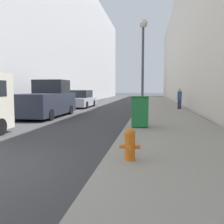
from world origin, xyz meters
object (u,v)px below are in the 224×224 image
at_px(lamppost, 143,53).
at_px(pickup_truck, 47,101).
at_px(trash_bin, 140,111).
at_px(pedestrian_on_sidewalk, 180,99).
at_px(parked_sedan_near, 81,99).
at_px(fire_hydrant, 130,143).

relative_size(lamppost, pickup_truck, 0.91).
xyz_separation_m(trash_bin, pedestrian_on_sidewalk, (2.71, 10.00, 0.15)).
xyz_separation_m(parked_sedan_near, pedestrian_on_sidewalk, (8.74, -2.28, 0.21)).
distance_m(lamppost, parked_sedan_near, 12.10).
relative_size(trash_bin, pickup_truck, 0.23).
xyz_separation_m(fire_hydrant, parked_sedan_near, (-6.01, 17.21, 0.22)).
xyz_separation_m(fire_hydrant, pedestrian_on_sidewalk, (2.73, 14.93, 0.43)).
xyz_separation_m(fire_hydrant, trash_bin, (0.02, 4.93, 0.28)).
relative_size(trash_bin, parked_sedan_near, 0.27).
bearing_deg(pickup_truck, trash_bin, -35.85).
distance_m(lamppost, pickup_truck, 6.87).
relative_size(parked_sedan_near, pedestrian_on_sidewalk, 2.98).
bearing_deg(trash_bin, pickup_truck, 144.15).
relative_size(fire_hydrant, pickup_truck, 0.13).
xyz_separation_m(trash_bin, pickup_truck, (-5.99, 4.33, 0.18)).
distance_m(lamppost, pedestrian_on_sidewalk, 8.67).
height_order(trash_bin, parked_sedan_near, parked_sedan_near).
xyz_separation_m(fire_hydrant, lamppost, (0.04, 7.11, 3.01)).
height_order(parked_sedan_near, pedestrian_on_sidewalk, pedestrian_on_sidewalk).
height_order(lamppost, pickup_truck, lamppost).
relative_size(pickup_truck, parked_sedan_near, 1.15).
bearing_deg(lamppost, pickup_truck, 160.28).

